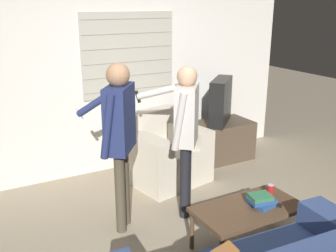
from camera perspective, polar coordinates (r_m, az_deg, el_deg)
ground_plane at (r=3.89m, az=4.37°, el=-16.31°), size 16.00×16.00×0.00m
wall_back at (r=5.12m, az=-7.75°, el=7.54°), size 5.20×0.08×2.55m
armchair_beige at (r=4.94m, az=-0.63°, el=-3.97°), size 1.03×0.98×0.85m
coffee_table at (r=3.68m, az=11.55°, el=-11.98°), size 0.98×0.53×0.41m
tv_stand at (r=5.63m, az=7.41°, el=-2.17°), size 0.92×0.52×0.55m
tv at (r=5.46m, az=7.62°, el=3.61°), size 0.61×0.60×0.62m
person_left_standing at (r=3.68m, az=-7.15°, el=-0.26°), size 0.50×0.76×1.65m
person_right_standing at (r=3.92m, az=2.50°, el=0.17°), size 0.52×0.74×1.58m
book_stack at (r=3.67m, az=13.43°, el=-10.46°), size 0.26×0.21×0.11m
soda_can at (r=3.84m, az=14.62°, el=-9.09°), size 0.07×0.07×0.13m
spare_remote at (r=3.73m, az=15.19°, el=-10.90°), size 0.10×0.13×0.02m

